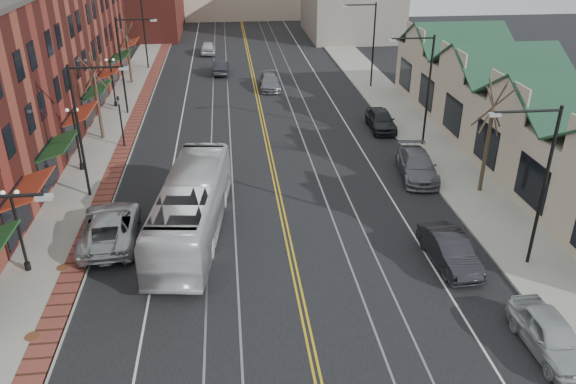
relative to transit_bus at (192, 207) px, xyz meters
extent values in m
plane|color=black|center=(5.00, -10.74, -1.67)|extent=(160.00, 160.00, 0.00)
cube|color=gray|center=(-7.00, 9.26, -1.60)|extent=(4.00, 120.00, 0.15)
cube|color=gray|center=(17.00, 9.26, -1.60)|extent=(4.00, 120.00, 0.15)
cube|color=maroon|center=(-14.00, 16.26, 3.83)|extent=(10.00, 50.00, 11.00)
cube|color=tan|center=(23.00, 9.26, 0.63)|extent=(8.00, 36.00, 4.60)
cube|color=#999999|center=(-3.50, -10.74, 6.18)|extent=(0.50, 0.25, 0.15)
cylinder|color=black|center=(-6.50, 5.26, 2.48)|extent=(0.16, 0.16, 8.00)
cylinder|color=black|center=(-5.00, 5.26, 6.28)|extent=(3.00, 0.12, 0.12)
cube|color=#999999|center=(-3.50, 5.26, 6.18)|extent=(0.50, 0.25, 0.15)
cylinder|color=black|center=(-6.50, 21.26, 2.48)|extent=(0.16, 0.16, 8.00)
cylinder|color=black|center=(-5.00, 21.26, 6.28)|extent=(3.00, 0.12, 0.12)
cube|color=#999999|center=(-3.50, 21.26, 6.18)|extent=(0.50, 0.25, 0.15)
cylinder|color=black|center=(-6.50, 37.26, 2.48)|extent=(0.16, 0.16, 8.00)
cylinder|color=black|center=(16.50, -4.74, 2.48)|extent=(0.16, 0.16, 8.00)
cylinder|color=black|center=(15.00, -4.74, 6.28)|extent=(3.00, 0.12, 0.12)
cube|color=#999999|center=(13.50, -4.74, 6.18)|extent=(0.50, 0.25, 0.15)
cylinder|color=black|center=(16.50, 11.26, 2.48)|extent=(0.16, 0.16, 8.00)
cylinder|color=black|center=(15.00, 11.26, 6.28)|extent=(3.00, 0.12, 0.12)
cube|color=#999999|center=(13.50, 11.26, 6.18)|extent=(0.50, 0.25, 0.15)
cylinder|color=black|center=(16.50, 27.26, 2.48)|extent=(0.16, 0.16, 8.00)
cylinder|color=black|center=(15.00, 27.26, 6.28)|extent=(3.00, 0.12, 0.12)
cube|color=#999999|center=(13.50, 27.26, 6.18)|extent=(0.50, 0.25, 0.15)
cylinder|color=black|center=(-7.80, -2.74, -1.32)|extent=(0.28, 0.28, 0.40)
cylinder|color=black|center=(-7.80, -2.74, 0.48)|extent=(0.14, 0.14, 4.00)
cube|color=black|center=(-7.80, -2.74, 2.48)|extent=(0.60, 0.06, 0.06)
sphere|color=white|center=(-8.10, -2.74, 2.63)|extent=(0.24, 0.24, 0.24)
sphere|color=white|center=(-7.50, -2.74, 2.63)|extent=(0.24, 0.24, 0.24)
cylinder|color=black|center=(-7.80, 9.26, -1.32)|extent=(0.28, 0.28, 0.40)
cylinder|color=black|center=(-7.80, 9.26, 0.48)|extent=(0.14, 0.14, 4.00)
cube|color=black|center=(-7.80, 9.26, 2.48)|extent=(0.60, 0.06, 0.06)
sphere|color=white|center=(-8.10, 9.26, 2.63)|extent=(0.24, 0.24, 0.24)
sphere|color=white|center=(-7.50, 9.26, 2.63)|extent=(0.24, 0.24, 0.24)
cylinder|color=black|center=(-7.80, 23.26, -1.32)|extent=(0.28, 0.28, 0.40)
cylinder|color=black|center=(-7.80, 23.26, 0.48)|extent=(0.14, 0.14, 4.00)
cube|color=black|center=(-7.80, 23.26, 2.48)|extent=(0.60, 0.06, 0.06)
sphere|color=white|center=(-8.10, 23.26, 2.63)|extent=(0.24, 0.24, 0.24)
sphere|color=white|center=(-7.50, 23.26, 2.63)|extent=(0.24, 0.24, 0.24)
cylinder|color=#382B21|center=(-7.50, 15.26, 0.93)|extent=(0.24, 0.24, 4.90)
cylinder|color=#382B21|center=(-7.50, 15.26, 3.48)|extent=(0.58, 1.37, 2.90)
cylinder|color=#382B21|center=(-7.50, 15.26, 3.48)|extent=(1.60, 0.66, 2.78)
cylinder|color=#382B21|center=(-7.50, 15.26, 3.48)|extent=(0.53, 1.23, 2.96)
cylinder|color=#382B21|center=(-7.50, 15.26, 3.48)|extent=(1.69, 1.03, 2.64)
cylinder|color=#382B21|center=(-7.50, 15.26, 3.48)|extent=(1.78, 1.29, 2.48)
cylinder|color=#382B21|center=(-7.50, 31.26, 0.75)|extent=(0.24, 0.24, 4.55)
cylinder|color=#382B21|center=(-7.50, 31.26, 3.13)|extent=(0.55, 1.28, 2.69)
cylinder|color=#382B21|center=(-7.50, 31.26, 3.13)|extent=(1.49, 0.62, 2.58)
cylinder|color=#382B21|center=(-7.50, 31.26, 3.13)|extent=(0.50, 1.15, 2.75)
cylinder|color=#382B21|center=(-7.50, 31.26, 3.13)|extent=(1.57, 0.97, 2.45)
cylinder|color=#382B21|center=(-7.50, 31.26, 3.13)|extent=(1.66, 1.20, 2.30)
cylinder|color=#382B21|center=(17.50, 3.26, 1.10)|extent=(0.24, 0.24, 5.25)
cylinder|color=#382B21|center=(17.50, 3.26, 3.83)|extent=(0.61, 1.46, 3.10)
cylinder|color=#382B21|center=(17.50, 3.26, 3.83)|extent=(1.70, 0.70, 2.97)
cylinder|color=#382B21|center=(17.50, 3.26, 3.83)|extent=(0.56, 1.31, 3.17)
cylinder|color=#382B21|center=(17.50, 3.26, 3.83)|extent=(1.80, 1.10, 2.82)
cylinder|color=#382B21|center=(17.50, 3.26, 3.83)|extent=(1.90, 1.37, 2.65)
cylinder|color=#592D19|center=(-6.20, -7.74, -1.52)|extent=(0.60, 0.60, 0.02)
cylinder|color=#592D19|center=(-6.20, -2.74, -1.52)|extent=(0.60, 0.60, 0.02)
cylinder|color=black|center=(-5.60, 13.26, 0.08)|extent=(0.12, 0.12, 3.20)
imported|color=black|center=(-5.60, 13.26, 1.83)|extent=(0.18, 0.15, 0.90)
imported|color=silver|center=(0.00, 0.00, 0.00)|extent=(4.29, 12.27, 3.35)
imported|color=#BABDC2|center=(-4.30, -0.16, -0.81)|extent=(3.25, 6.36, 1.72)
imported|color=#B2B6BA|center=(14.30, -10.65, -0.91)|extent=(1.87, 4.52, 1.53)
imported|color=black|center=(12.64, -4.24, -0.90)|extent=(1.93, 4.77, 1.54)
imported|color=slate|center=(14.30, 5.93, -0.88)|extent=(2.94, 5.73, 1.59)
imported|color=#222327|center=(14.30, 15.14, -0.87)|extent=(2.03, 4.77, 1.61)
imported|color=black|center=(1.62, 34.16, -0.96)|extent=(1.77, 4.42, 1.43)
imported|color=slate|center=(6.37, 27.81, -0.98)|extent=(2.03, 4.83, 1.39)
imported|color=silver|center=(0.07, 44.27, -0.90)|extent=(1.90, 4.59, 1.55)
camera|label=1|loc=(2.18, -26.60, 13.84)|focal=35.00mm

